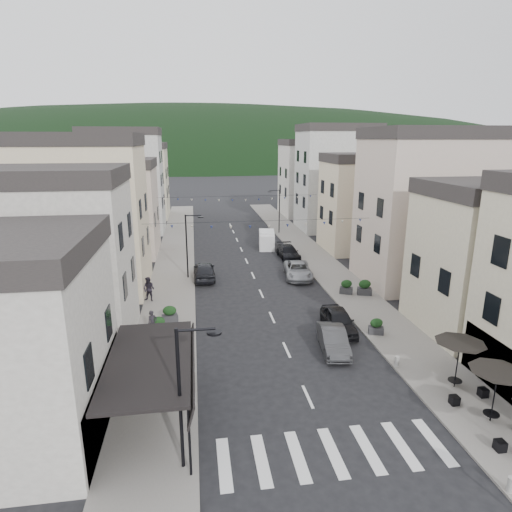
% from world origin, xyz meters
% --- Properties ---
extents(ground, '(700.00, 700.00, 0.00)m').
position_xyz_m(ground, '(0.00, 0.00, 0.00)').
color(ground, black).
rests_on(ground, ground).
extents(sidewalk_left, '(4.00, 76.00, 0.12)m').
position_xyz_m(sidewalk_left, '(-7.50, 32.00, 0.06)').
color(sidewalk_left, slate).
rests_on(sidewalk_left, ground).
extents(sidewalk_right, '(4.00, 76.00, 0.12)m').
position_xyz_m(sidewalk_right, '(7.50, 32.00, 0.06)').
color(sidewalk_right, slate).
rests_on(sidewalk_right, ground).
extents(hill_backdrop, '(640.00, 360.00, 70.00)m').
position_xyz_m(hill_backdrop, '(0.00, 300.00, 0.00)').
color(hill_backdrop, black).
rests_on(hill_backdrop, ground).
extents(boutique_awning, '(3.77, 7.50, 3.28)m').
position_xyz_m(boutique_awning, '(-7.25, 5.00, 3.11)').
color(boutique_awning, black).
rests_on(boutique_awning, ground).
extents(buildings_row_left, '(10.20, 54.16, 14.00)m').
position_xyz_m(buildings_row_left, '(-14.50, 37.75, 6.12)').
color(buildings_row_left, '#ACA79D').
rests_on(buildings_row_left, ground).
extents(buildings_row_right, '(10.20, 54.16, 14.50)m').
position_xyz_m(buildings_row_right, '(14.50, 36.59, 6.32)').
color(buildings_row_right, '#C0B698').
rests_on(buildings_row_right, ground).
extents(cafe_terrace, '(2.50, 8.10, 2.53)m').
position_xyz_m(cafe_terrace, '(7.70, 2.80, 2.36)').
color(cafe_terrace, black).
rests_on(cafe_terrace, ground).
extents(streetlamp_left_near, '(1.70, 0.56, 6.00)m').
position_xyz_m(streetlamp_left_near, '(-5.82, 2.00, 3.70)').
color(streetlamp_left_near, black).
rests_on(streetlamp_left_near, ground).
extents(streetlamp_left_far, '(1.70, 0.56, 6.00)m').
position_xyz_m(streetlamp_left_far, '(-5.82, 26.00, 3.70)').
color(streetlamp_left_far, black).
rests_on(streetlamp_left_far, ground).
extents(streetlamp_right_far, '(1.70, 0.56, 6.00)m').
position_xyz_m(streetlamp_right_far, '(5.82, 44.00, 3.70)').
color(streetlamp_right_far, black).
rests_on(streetlamp_right_far, ground).
extents(bollards, '(11.66, 10.26, 0.60)m').
position_xyz_m(bollards, '(0.00, 5.50, 0.42)').
color(bollards, gray).
rests_on(bollards, ground).
extents(bunting_near, '(19.00, 0.28, 0.62)m').
position_xyz_m(bunting_near, '(0.00, 22.00, 5.65)').
color(bunting_near, black).
rests_on(bunting_near, ground).
extents(bunting_far, '(19.00, 0.28, 0.62)m').
position_xyz_m(bunting_far, '(0.00, 38.00, 5.65)').
color(bunting_far, black).
rests_on(bunting_far, ground).
extents(parked_car_a, '(2.02, 4.53, 1.51)m').
position_xyz_m(parked_car_a, '(4.00, 13.13, 0.76)').
color(parked_car_a, black).
rests_on(parked_car_a, ground).
extents(parked_car_b, '(2.03, 4.39, 1.39)m').
position_xyz_m(parked_car_b, '(2.80, 10.54, 0.70)').
color(parked_car_b, '#323234').
rests_on(parked_car_b, ground).
extents(parked_car_c, '(3.00, 5.41, 1.43)m').
position_xyz_m(parked_car_c, '(4.05, 24.79, 0.72)').
color(parked_car_c, gray).
rests_on(parked_car_c, ground).
extents(parked_car_d, '(2.02, 4.83, 1.39)m').
position_xyz_m(parked_car_d, '(4.60, 31.36, 0.70)').
color(parked_car_d, black).
rests_on(parked_car_d, ground).
extents(parked_car_e, '(1.96, 4.81, 1.63)m').
position_xyz_m(parked_car_e, '(-4.60, 25.60, 0.82)').
color(parked_car_e, black).
rests_on(parked_car_e, ground).
extents(delivery_van, '(2.34, 4.60, 2.11)m').
position_xyz_m(delivery_van, '(3.10, 36.53, 1.04)').
color(delivery_van, silver).
rests_on(delivery_van, ground).
extents(pedestrian_a, '(0.74, 0.65, 1.71)m').
position_xyz_m(pedestrian_a, '(-8.26, 14.03, 0.97)').
color(pedestrian_a, black).
rests_on(pedestrian_a, sidewalk_left).
extents(pedestrian_b, '(1.17, 1.06, 1.96)m').
position_xyz_m(pedestrian_b, '(-9.07, 20.34, 1.10)').
color(pedestrian_b, black).
rests_on(pedestrian_b, sidewalk_left).
extents(planter_la, '(1.18, 0.92, 1.16)m').
position_xyz_m(planter_la, '(-7.94, 14.29, 0.68)').
color(planter_la, '#2E2E30').
rests_on(planter_la, sidewalk_left).
extents(planter_lb, '(1.17, 0.80, 1.20)m').
position_xyz_m(planter_lb, '(-7.27, 16.00, 0.70)').
color(planter_lb, '#303033').
rests_on(planter_lb, sidewalk_left).
extents(planter_ra, '(1.08, 0.80, 1.08)m').
position_xyz_m(planter_ra, '(6.25, 12.14, 0.64)').
color(planter_ra, '#2F2F32').
rests_on(planter_ra, sidewalk_right).
extents(planter_rb, '(1.19, 0.95, 1.17)m').
position_xyz_m(planter_rb, '(6.94, 19.74, 0.69)').
color(planter_rb, '#2F2F32').
rests_on(planter_rb, sidewalk_right).
extents(planter_rc, '(1.27, 0.92, 1.28)m').
position_xyz_m(planter_rc, '(8.33, 19.26, 0.74)').
color(planter_rc, '#2E2E30').
rests_on(planter_rc, sidewalk_right).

